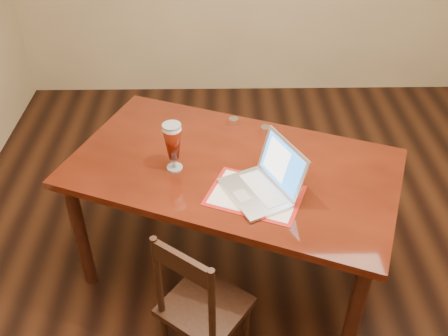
{
  "coord_description": "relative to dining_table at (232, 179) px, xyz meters",
  "views": [
    {
      "loc": [
        -0.4,
        -2.09,
        2.48
      ],
      "look_at": [
        -0.36,
        0.01,
        0.88
      ],
      "focal_mm": 40.0,
      "sensor_mm": 36.0,
      "label": 1
    }
  ],
  "objects": [
    {
      "name": "dining_table",
      "position": [
        0.0,
        0.0,
        0.0
      ],
      "size": [
        2.01,
        1.58,
        1.11
      ],
      "rotation": [
        0.0,
        0.0,
        -0.38
      ],
      "color": "#54190B",
      "rests_on": "ground"
    },
    {
      "name": "dining_chair",
      "position": [
        -0.17,
        -0.63,
        -0.31
      ],
      "size": [
        0.53,
        0.53,
        0.92
      ],
      "rotation": [
        0.0,
        0.0,
        -0.64
      ],
      "color": "black",
      "rests_on": "ground"
    },
    {
      "name": "room_shell",
      "position": [
        0.31,
        -0.09,
        1.02
      ],
      "size": [
        4.51,
        5.01,
        2.71
      ],
      "color": "tan",
      "rests_on": "ground"
    },
    {
      "name": "ground",
      "position": [
        0.31,
        -0.09,
        -0.74
      ],
      "size": [
        5.0,
        5.0,
        0.0
      ],
      "primitive_type": "plane",
      "color": "black",
      "rests_on": "ground"
    }
  ]
}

